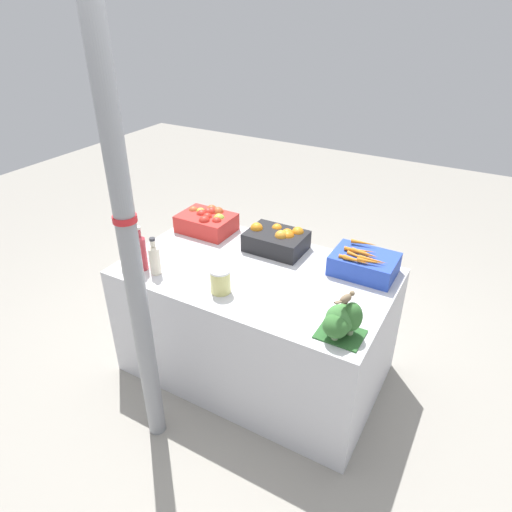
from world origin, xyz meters
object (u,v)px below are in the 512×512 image
Objects in this scene: apple_crate at (207,221)px; pickle_jar at (220,280)px; orange_crate at (277,239)px; sparrow_bird at (346,298)px; carrot_crate at (364,263)px; juice_bottle_ruby at (141,251)px; juice_bottle_cloudy at (155,259)px; support_pole at (126,225)px; juice_bottle_golden at (125,247)px; broccoli_pile at (342,320)px.

pickle_jar is (0.50, -0.58, -0.00)m from apple_crate.
sparrow_bird is (0.66, -0.60, 0.14)m from orange_crate.
juice_bottle_ruby reaches higher than carrot_crate.
juice_bottle_cloudy reaches higher than orange_crate.
orange_crate is at bearing 76.81° from support_pole.
juice_bottle_golden is at bearing -154.74° from carrot_crate.
broccoli_pile is (0.66, -0.61, 0.02)m from orange_crate.
pickle_jar is at bearing -49.66° from apple_crate.
carrot_crate is 1.32× the size of juice_bottle_ruby.
sparrow_bird is (1.15, 0.01, 0.11)m from juice_bottle_cloudy.
orange_crate is at bearing 84.93° from pickle_jar.
support_pole reaches higher than juice_bottle_ruby.
juice_bottle_ruby reaches higher than apple_crate.
support_pole is 0.66m from juice_bottle_cloudy.
sparrow_bird reaches higher than apple_crate.
apple_crate is 0.77m from pickle_jar.
support_pole reaches higher than carrot_crate.
juice_bottle_ruby is at bearing 112.36° from sparrow_bird.
sparrow_bird is (1.21, -0.60, 0.14)m from apple_crate.
carrot_crate is 1.22m from juice_bottle_cloudy.
carrot_crate is 0.61m from broccoli_pile.
orange_crate is at bearing 51.35° from juice_bottle_cloudy.
support_pole is 7.15× the size of orange_crate.
juice_bottle_golden is (-0.47, 0.41, -0.43)m from support_pole.
broccoli_pile is 1.37m from juice_bottle_golden.
pickle_jar is 1.09× the size of sparrow_bird.
apple_crate is at bearing 153.06° from broccoli_pile.
pickle_jar is at bearing 110.41° from sparrow_bird.
support_pole is at bearing -40.79° from juice_bottle_golden.
broccoli_pile is 0.12m from sparrow_bird.
support_pole is 20.26× the size of sparrow_bird.
orange_crate is 2.83× the size of sparrow_bird.
juice_bottle_ruby reaches higher than juice_bottle_cloudy.
orange_crate is at bearing -0.27° from apple_crate.
apple_crate is 0.64m from juice_bottle_golden.
support_pole is 11.29× the size of juice_bottle_cloudy.
sparrow_bird is at bearing 0.61° from juice_bottle_cloudy.
orange_crate is (0.55, -0.00, -0.00)m from apple_crate.
juice_bottle_golden is 2.09× the size of sparrow_bird.
orange_crate is at bearing 40.62° from juice_bottle_golden.
broccoli_pile is (0.90, 0.41, -0.46)m from support_pole.
carrot_crate is 1.42m from juice_bottle_golden.
juice_bottle_golden is (-1.28, -0.61, 0.05)m from carrot_crate.
sparrow_bird is at bearing 25.00° from support_pole.
juice_bottle_golden is (-1.37, -0.00, 0.03)m from broccoli_pile.
pickle_jar is (0.19, 0.44, -0.48)m from support_pole.
juice_bottle_golden is 0.66m from pickle_jar.
support_pole is at bearing -73.21° from apple_crate.
juice_bottle_ruby is 1.20× the size of juice_bottle_cloudy.
broccoli_pile is at bearing 0.02° from juice_bottle_golden.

